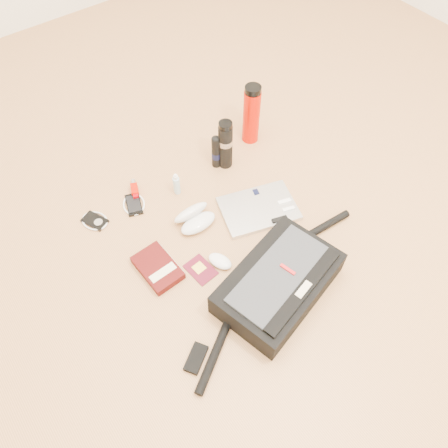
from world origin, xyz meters
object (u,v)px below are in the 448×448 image
(book, at_px, (158,268))
(thermos_red, at_px, (251,114))
(laptop, at_px, (259,209))
(messenger_bag, at_px, (278,283))
(thermos_black, at_px, (225,144))

(book, bearing_deg, thermos_red, 23.34)
(thermos_red, bearing_deg, laptop, -124.02)
(laptop, height_order, thermos_red, thermos_red)
(thermos_red, bearing_deg, book, -154.53)
(thermos_red, bearing_deg, messenger_bag, -121.95)
(laptop, bearing_deg, messenger_bag, -101.50)
(book, height_order, thermos_red, thermos_red)
(laptop, distance_m, book, 0.49)
(thermos_black, bearing_deg, thermos_red, 17.64)
(messenger_bag, bearing_deg, laptop, 46.81)
(book, height_order, thermos_black, thermos_black)
(book, bearing_deg, messenger_bag, -50.48)
(thermos_black, distance_m, thermos_red, 0.20)
(thermos_black, bearing_deg, laptop, -99.17)
(messenger_bag, distance_m, book, 0.45)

